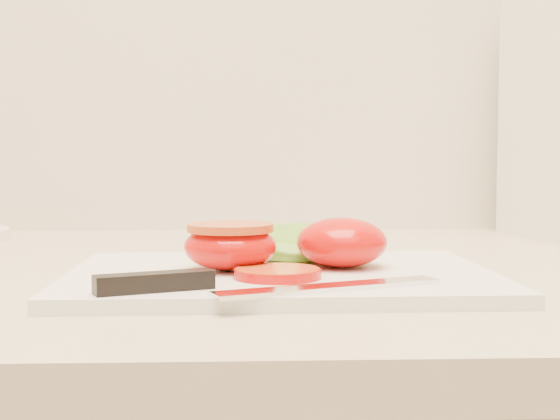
{
  "coord_description": "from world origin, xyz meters",
  "views": [
    {
      "loc": [
        -0.24,
        0.99,
        1.03
      ],
      "look_at": [
        -0.21,
        1.58,
        0.99
      ],
      "focal_mm": 50.0,
      "sensor_mm": 36.0,
      "label": 1
    }
  ],
  "objects": [
    {
      "name": "tomato_slice_0",
      "position": [
        -0.21,
        1.54,
        0.94
      ],
      "size": [
        0.06,
        0.06,
        0.01
      ],
      "primitive_type": "cylinder",
      "color": "#CB5622",
      "rests_on": "cutting_board"
    },
    {
      "name": "knife",
      "position": [
        -0.25,
        1.49,
        0.94
      ],
      "size": [
        0.23,
        0.08,
        0.01
      ],
      "rotation": [
        0.0,
        0.0,
        0.38
      ],
      "color": "silver",
      "rests_on": "cutting_board"
    },
    {
      "name": "cutting_board",
      "position": [
        -0.21,
        1.57,
        0.94
      ],
      "size": [
        0.32,
        0.23,
        0.01
      ],
      "primitive_type": "cube",
      "rotation": [
        0.0,
        0.0,
        0.01
      ],
      "color": "silver",
      "rests_on": "counter"
    },
    {
      "name": "tomato_half_cut",
      "position": [
        -0.25,
        1.58,
        0.96
      ],
      "size": [
        0.07,
        0.07,
        0.04
      ],
      "color": "red",
      "rests_on": "cutting_board"
    },
    {
      "name": "tomato_half_dome",
      "position": [
        -0.16,
        1.59,
        0.96
      ],
      "size": [
        0.07,
        0.07,
        0.04
      ],
      "primitive_type": "ellipsoid",
      "color": "red",
      "rests_on": "cutting_board"
    },
    {
      "name": "lettuce_leaf_0",
      "position": [
        -0.19,
        1.64,
        0.95
      ],
      "size": [
        0.13,
        0.11,
        0.02
      ],
      "primitive_type": "ellipsoid",
      "rotation": [
        0.0,
        0.0,
        0.23
      ],
      "color": "#6AB730",
      "rests_on": "cutting_board"
    }
  ]
}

